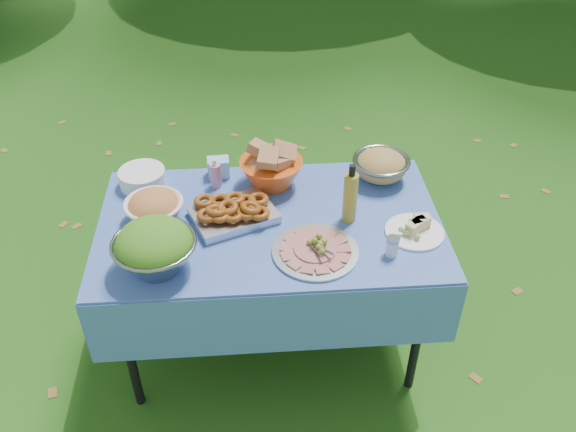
% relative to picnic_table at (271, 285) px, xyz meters
% --- Properties ---
extents(ground, '(80.00, 80.00, 0.00)m').
position_rel_picnic_table_xyz_m(ground, '(0.00, 0.00, -0.38)').
color(ground, '#133409').
rests_on(ground, ground).
extents(picnic_table, '(1.46, 0.86, 0.76)m').
position_rel_picnic_table_xyz_m(picnic_table, '(0.00, 0.00, 0.00)').
color(picnic_table, '#84B0FF').
rests_on(picnic_table, ground).
extents(salad_bowl, '(0.41, 0.41, 0.21)m').
position_rel_picnic_table_xyz_m(salad_bowl, '(-0.45, -0.26, 0.49)').
color(salad_bowl, '#909398').
rests_on(salad_bowl, picnic_table).
extents(pasta_bowl_white, '(0.27, 0.27, 0.14)m').
position_rel_picnic_table_xyz_m(pasta_bowl_white, '(-0.49, 0.05, 0.45)').
color(pasta_bowl_white, white).
rests_on(pasta_bowl_white, picnic_table).
extents(plate_stack, '(0.25, 0.25, 0.08)m').
position_rel_picnic_table_xyz_m(plate_stack, '(-0.57, 0.31, 0.42)').
color(plate_stack, white).
rests_on(plate_stack, picnic_table).
extents(wipes_box, '(0.10, 0.08, 0.09)m').
position_rel_picnic_table_xyz_m(wipes_box, '(-0.22, 0.36, 0.43)').
color(wipes_box, '#98D7F5').
rests_on(wipes_box, picnic_table).
extents(sanitizer_bottle, '(0.06, 0.06, 0.14)m').
position_rel_picnic_table_xyz_m(sanitizer_bottle, '(-0.23, 0.28, 0.45)').
color(sanitizer_bottle, pink).
rests_on(sanitizer_bottle, picnic_table).
extents(bread_bowl, '(0.33, 0.33, 0.19)m').
position_rel_picnic_table_xyz_m(bread_bowl, '(0.02, 0.28, 0.48)').
color(bread_bowl, '#E35416').
rests_on(bread_bowl, picnic_table).
extents(pasta_bowl_steel, '(0.33, 0.33, 0.14)m').
position_rel_picnic_table_xyz_m(pasta_bowl_steel, '(0.53, 0.29, 0.45)').
color(pasta_bowl_steel, '#909398').
rests_on(pasta_bowl_steel, picnic_table).
extents(fried_tray, '(0.41, 0.35, 0.08)m').
position_rel_picnic_table_xyz_m(fried_tray, '(-0.15, 0.03, 0.42)').
color(fried_tray, '#BDBBC0').
rests_on(fried_tray, picnic_table).
extents(charcuterie_platter, '(0.43, 0.43, 0.08)m').
position_rel_picnic_table_xyz_m(charcuterie_platter, '(0.17, -0.22, 0.42)').
color(charcuterie_platter, '#B9BDC1').
rests_on(charcuterie_platter, picnic_table).
extents(oil_bottle, '(0.06, 0.06, 0.28)m').
position_rel_picnic_table_xyz_m(oil_bottle, '(0.34, -0.01, 0.52)').
color(oil_bottle, '#B29228').
rests_on(oil_bottle, picnic_table).
extents(cheese_plate, '(0.27, 0.27, 0.07)m').
position_rel_picnic_table_xyz_m(cheese_plate, '(0.60, -0.12, 0.41)').
color(cheese_plate, white).
rests_on(cheese_plate, picnic_table).
extents(shaker, '(0.06, 0.06, 0.08)m').
position_rel_picnic_table_xyz_m(shaker, '(0.47, -0.25, 0.42)').
color(shaker, white).
rests_on(shaker, picnic_table).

